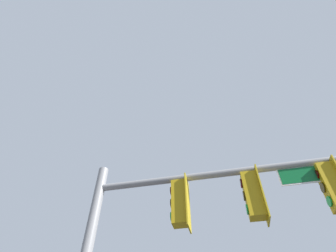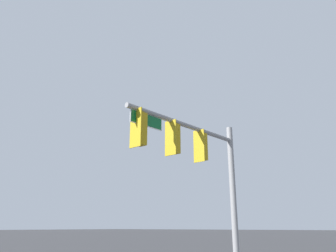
% 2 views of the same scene
% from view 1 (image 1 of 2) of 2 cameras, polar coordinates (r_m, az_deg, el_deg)
% --- Properties ---
extents(signal_pole_near, '(6.23, 1.07, 6.09)m').
position_cam_1_polar(signal_pole_near, '(6.19, 4.28, -20.61)').
color(signal_pole_near, gray).
rests_on(signal_pole_near, ground_plane).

